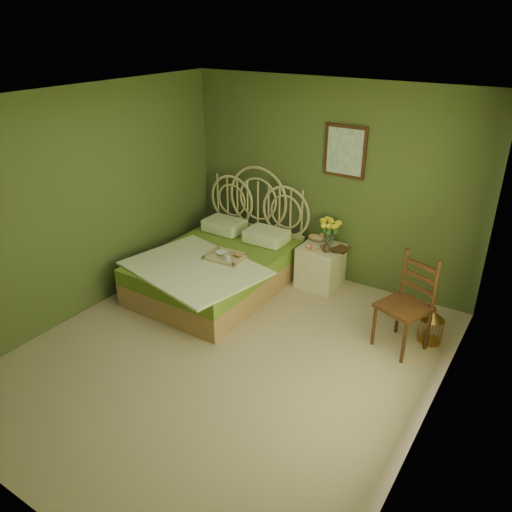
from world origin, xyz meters
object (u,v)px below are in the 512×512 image
Objects in this scene: bed at (218,266)px; birdcage at (431,326)px; nightstand at (322,260)px; chair at (408,297)px.

birdcage is (2.68, 0.29, -0.12)m from bed.
chair reaches higher than nightstand.
nightstand is at bearing 172.47° from chair.
nightstand is 1.53m from chair.
birdcage is at bearing -17.85° from nightstand.
bed is at bearing -173.81° from birdcage.
birdcage is at bearing 6.19° from bed.
birdcage is (0.25, 0.20, -0.39)m from chair.
nightstand is 0.95× the size of chair.
bed is 1.36m from nightstand.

